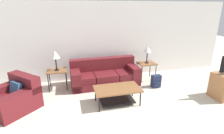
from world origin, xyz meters
TOP-DOWN VIEW (x-y plane):
  - wall_back at (0.00, 3.97)m, footprint 9.09×0.06m
  - couch at (-0.25, 3.31)m, footprint 2.18×0.94m
  - armchair at (-2.71, 2.40)m, footprint 1.40×1.40m
  - coffee_table at (-0.20, 2.01)m, footprint 1.17×0.67m
  - side_table_left at (-1.72, 3.33)m, footprint 0.59×0.51m
  - side_table_right at (1.22, 3.33)m, footprint 0.59×0.51m
  - table_lamp_left at (-1.72, 3.33)m, footprint 0.26×0.26m
  - table_lamp_right at (1.22, 3.33)m, footprint 0.26×0.26m
  - backpack at (1.26, 2.67)m, footprint 0.29×0.25m

SIDE VIEW (x-z plane):
  - backpack at x=1.26m, z-range -0.01..0.39m
  - armchair at x=-2.71m, z-range -0.11..0.69m
  - couch at x=-0.25m, z-range -0.11..0.71m
  - coffee_table at x=-0.20m, z-range 0.11..0.54m
  - side_table_left at x=-1.72m, z-range 0.24..0.85m
  - side_table_right at x=1.22m, z-range 0.24..0.85m
  - table_lamp_left at x=-1.72m, z-range 0.77..1.36m
  - table_lamp_right at x=1.22m, z-range 0.77..1.36m
  - wall_back at x=0.00m, z-range 0.00..2.60m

